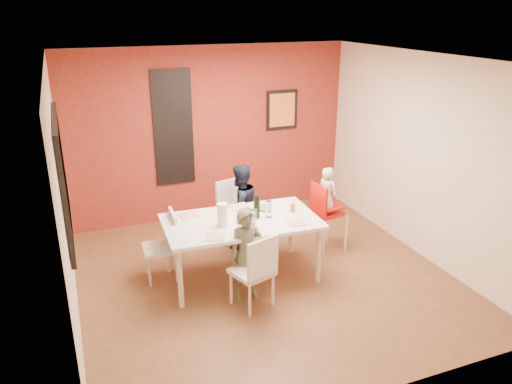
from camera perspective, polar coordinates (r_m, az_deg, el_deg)
name	(u,v)px	position (r m, az deg, el deg)	size (l,w,h in m)	color
ground	(265,277)	(6.45, 0.98, -9.65)	(4.50, 4.50, 0.00)	brown
ceiling	(266,59)	(5.60, 1.16, 14.97)	(4.50, 4.50, 0.02)	silver
wall_back	(211,134)	(7.93, -5.17, 6.65)	(4.50, 0.02, 2.70)	beige
wall_front	(374,262)	(4.07, 13.33, -7.81)	(4.50, 0.02, 2.70)	beige
wall_left	(63,202)	(5.49, -21.22, -1.10)	(0.02, 4.50, 2.70)	beige
wall_right	(421,157)	(7.02, 18.34, 3.84)	(0.02, 4.50, 2.70)	beige
brick_accent_wall	(211,134)	(7.91, -5.13, 6.62)	(4.50, 0.02, 2.70)	maroon
picture_window_frame	(63,178)	(5.61, -21.22, 1.55)	(0.05, 1.70, 1.30)	black
picture_window_pane	(64,177)	(5.61, -21.07, 1.57)	(0.02, 1.55, 1.15)	black
glassblock_strip	(173,128)	(7.72, -9.44, 7.22)	(0.55, 0.03, 1.70)	silver
glassblock_surround	(173,128)	(7.72, -9.43, 7.21)	(0.60, 0.03, 1.76)	black
art_print_frame	(282,110)	(8.24, 2.97, 9.36)	(0.54, 0.03, 0.64)	black
art_print_canvas	(282,110)	(8.22, 3.02, 9.35)	(0.44, 0.01, 0.54)	orange
dining_table	(241,225)	(6.14, -1.71, -3.81)	(1.92, 1.13, 0.78)	silver
chair_near	(256,268)	(5.61, 0.04, -8.73)	(0.53, 0.53, 0.90)	silver
chair_far	(233,208)	(7.19, -2.64, -1.83)	(0.52, 0.52, 0.91)	white
chair_left	(166,242)	(6.32, -10.26, -5.62)	(0.42, 0.42, 0.88)	silver
high_chair	(325,211)	(6.91, 7.86, -2.12)	(0.48, 0.48, 1.00)	red
child_near	(247,255)	(5.76, -1.06, -7.21)	(0.41, 0.27, 1.12)	#52513B
child_far	(240,207)	(6.95, -1.84, -1.71)	(0.59, 0.46, 1.22)	black
toddler	(327,190)	(6.82, 8.14, 0.27)	(0.31, 0.20, 0.63)	beige
plate_near_left	(215,237)	(5.68, -4.66, -5.15)	(0.21, 0.21, 0.01)	silver
plate_far_mid	(240,207)	(6.48, -1.87, -1.72)	(0.24, 0.24, 0.01)	white
plate_near_right	(296,222)	(6.04, 4.59, -3.49)	(0.20, 0.20, 0.01)	silver
plate_far_left	(189,215)	(6.28, -7.69, -2.67)	(0.23, 0.23, 0.01)	white
salad_bowl_a	(245,220)	(6.04, -1.23, -3.19)	(0.23, 0.23, 0.06)	white
salad_bowl_b	(264,208)	(6.41, 0.95, -1.79)	(0.20, 0.20, 0.05)	silver
wine_bottle	(257,207)	(6.12, 0.08, -1.68)	(0.08, 0.08, 0.29)	black
wine_glass_a	(252,218)	(5.89, -0.45, -3.02)	(0.07, 0.07, 0.21)	white
wine_glass_b	(269,209)	(6.16, 1.47, -1.96)	(0.07, 0.07, 0.21)	silver
paper_towel_roll	(222,215)	(5.91, -3.88, -2.61)	(0.12, 0.12, 0.28)	white
condiment_red	(247,212)	(6.14, -1.09, -2.35)	(0.04, 0.04, 0.15)	red
condiment_green	(256,214)	(6.11, -0.01, -2.53)	(0.03, 0.03, 0.13)	#327326
condiment_brown	(248,213)	(6.12, -0.92, -2.38)	(0.04, 0.04, 0.15)	brown
sippy_cup	(293,208)	(6.34, 4.20, -1.82)	(0.06, 0.06, 0.11)	#D25717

